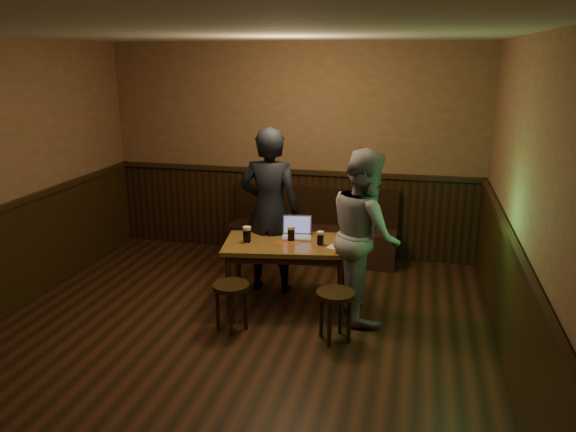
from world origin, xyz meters
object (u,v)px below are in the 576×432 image
(bench, at_px, (312,236))
(laptop, at_px, (297,232))
(pint_left, at_px, (247,235))
(pint_right, at_px, (320,238))
(stool_left, at_px, (231,293))
(stool_right, at_px, (335,302))
(pint_mid, at_px, (291,233))
(person_suit, at_px, (270,211))
(pub_table, at_px, (287,251))
(person_grey, at_px, (365,234))

(bench, height_order, laptop, bench)
(pint_left, height_order, pint_right, pint_left)
(bench, xyz_separation_m, stool_left, (-0.39, -2.18, 0.08))
(stool_right, relative_size, pint_mid, 3.03)
(stool_right, height_order, person_suit, person_suit)
(pub_table, height_order, laptop, laptop)
(pub_table, bearing_deg, pint_mid, 55.50)
(stool_right, bearing_deg, bench, 106.37)
(stool_left, relative_size, person_suit, 0.26)
(bench, xyz_separation_m, pub_table, (0.00, -1.46, 0.30))
(bench, xyz_separation_m, stool_right, (0.63, -2.16, 0.09))
(pint_left, bearing_deg, bench, 75.35)
(bench, distance_m, stool_right, 2.25)
(pint_mid, distance_m, pint_right, 0.34)
(pint_right, xyz_separation_m, laptop, (-0.30, 0.22, -0.02))
(pint_mid, height_order, pint_right, pint_mid)
(stool_right, height_order, pint_mid, pint_mid)
(bench, bearing_deg, laptop, -87.25)
(laptop, bearing_deg, stool_right, -66.89)
(bench, bearing_deg, person_grey, -61.53)
(pint_left, bearing_deg, pint_mid, 21.18)
(stool_right, height_order, laptop, laptop)
(bench, distance_m, person_grey, 1.82)
(pint_mid, bearing_deg, stool_right, -51.48)
(stool_left, height_order, stool_right, stool_right)
(person_grey, bearing_deg, laptop, 49.36)
(bench, bearing_deg, pub_table, -90.00)
(pint_left, distance_m, person_suit, 0.49)
(stool_right, bearing_deg, pub_table, 132.45)
(bench, distance_m, stool_left, 2.22)
(pub_table, height_order, person_grey, person_grey)
(pint_right, relative_size, laptop, 0.43)
(laptop, bearing_deg, pint_mid, -110.55)
(pint_left, relative_size, pint_mid, 1.09)
(pint_mid, bearing_deg, stool_left, -118.18)
(person_suit, bearing_deg, bench, -104.42)
(bench, xyz_separation_m, pint_right, (0.36, -1.47, 0.47))
(person_grey, bearing_deg, pint_left, 71.06)
(stool_left, xyz_separation_m, pint_left, (-0.02, 0.61, 0.41))
(pub_table, distance_m, stool_right, 0.96)
(stool_right, xyz_separation_m, person_suit, (-0.91, 1.04, 0.55))
(pint_mid, xyz_separation_m, person_grey, (0.80, -0.12, 0.09))
(stool_left, xyz_separation_m, person_suit, (0.11, 1.07, 0.56))
(pint_right, bearing_deg, pub_table, 178.41)
(laptop, distance_m, person_grey, 0.82)
(stool_right, xyz_separation_m, person_grey, (0.19, 0.63, 0.48))
(pub_table, height_order, pint_mid, pint_mid)
(bench, relative_size, pint_mid, 13.43)
(stool_right, height_order, person_grey, person_grey)
(bench, xyz_separation_m, laptop, (0.06, -1.25, 0.45))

